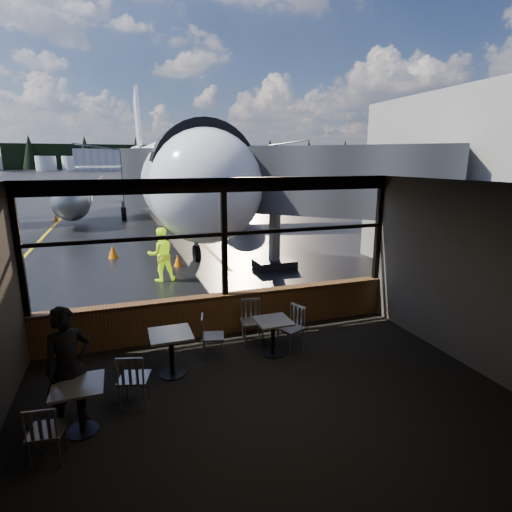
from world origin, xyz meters
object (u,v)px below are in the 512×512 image
airliner (156,134)px  cone_nose (178,260)px  jet_bridge (281,204)px  cafe_table_near (273,337)px  chair_near_n (252,322)px  chair_left_s (47,431)px  cone_extra (113,252)px  passenger (69,367)px  ground_crew (161,254)px  cone_wing (56,218)px  chair_near_w (213,337)px  chair_mid_s (134,379)px  cafe_table_mid (172,354)px  cafe_table_left (80,408)px  chair_near_e (291,329)px

airliner → cone_nose: 13.75m
jet_bridge → cafe_table_near: size_ratio=14.08×
airliner → chair_near_n: bearing=-91.0°
chair_left_s → cone_extra: 11.70m
jet_bridge → chair_left_s: 11.19m
airliner → cafe_table_near: size_ratio=48.31×
passenger → ground_crew: (2.04, 7.08, -0.03)m
chair_left_s → cone_wing: chair_left_s is taller
passenger → cone_extra: 10.93m
chair_near_w → passenger: (-2.43, -1.28, 0.46)m
chair_mid_s → cone_nose: (1.90, 8.61, -0.25)m
airliner → cone_wing: size_ratio=80.86×
cafe_table_mid → cafe_table_left: cafe_table_mid is taller
airliner → ground_crew: 15.13m
cone_nose → cone_wing: 15.32m
chair_left_s → jet_bridge: bearing=59.5°
chair_near_w → passenger: passenger is taller
cafe_table_near → chair_left_s: (-3.84, -1.83, 0.07)m
cone_wing → airliner: bearing=-12.5°
cafe_table_mid → cone_extra: bearing=96.3°
chair_near_e → chair_near_n: bearing=26.7°
cafe_table_left → ground_crew: ground_crew is taller
chair_near_e → airliner: bearing=-19.8°
airliner → chair_mid_s: size_ratio=37.89×
cafe_table_mid → cafe_table_left: bearing=-140.3°
jet_bridge → ground_crew: jet_bridge is taller
chair_near_n → chair_left_s: chair_near_n is taller
passenger → ground_crew: bearing=53.8°
chair_mid_s → cafe_table_left: bearing=-135.3°
cone_extra → airliner: bearing=74.3°
airliner → chair_left_s: bearing=-100.2°
chair_near_e → chair_mid_s: (-3.13, -0.97, -0.00)m
cafe_table_near → chair_left_s: bearing=-154.6°
chair_near_e → cone_extra: (-3.55, 9.80, -0.21)m
chair_mid_s → cone_wing: bearing=115.9°
jet_bridge → cone_wing: bearing=123.0°
cafe_table_near → cone_nose: size_ratio=1.65×
airliner → chair_near_n: size_ratio=37.71×
chair_near_w → passenger: bearing=-48.8°
jet_bridge → chair_left_s: (-6.81, -8.68, -1.86)m
passenger → ground_crew: passenger is taller
chair_near_e → cone_nose: size_ratio=2.12×
chair_left_s → airliner: bearing=88.2°
chair_mid_s → passenger: passenger is taller
ground_crew → cone_extra: ground_crew is taller
cone_nose → chair_near_e: bearing=-80.8°
cafe_table_near → chair_near_e: 0.42m
cafe_table_mid → cafe_table_left: size_ratio=1.08×
cone_nose → cone_wing: cone_nose is taller
chair_near_e → chair_mid_s: chair_near_e is taller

